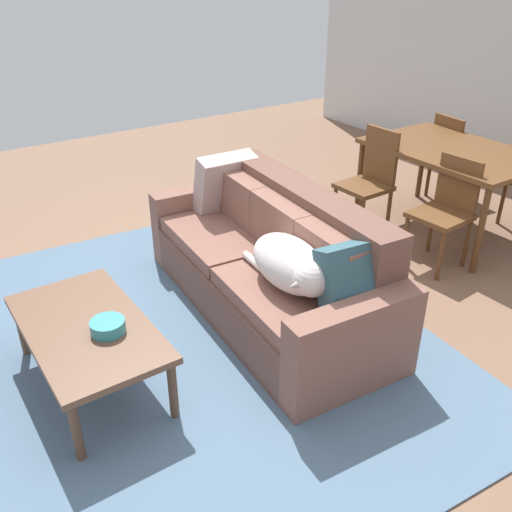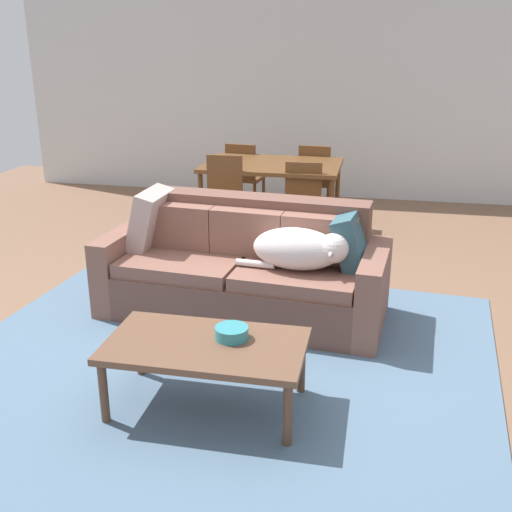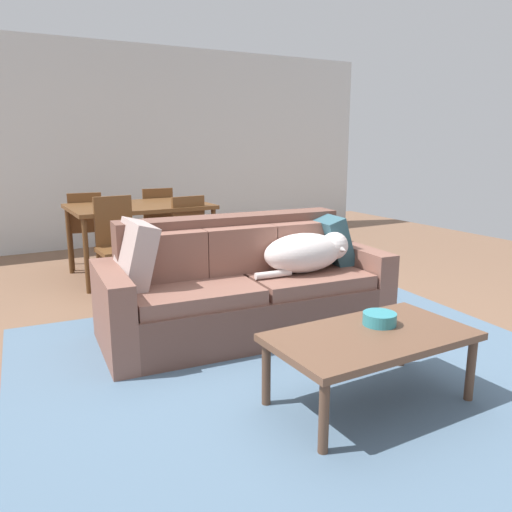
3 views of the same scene
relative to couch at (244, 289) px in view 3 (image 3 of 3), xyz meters
The scene contains 14 objects.
ground_plane 0.38m from the couch, 50.82° to the right, with size 10.00×10.00×0.00m, color brown.
back_partition 4.00m from the couch, 88.36° to the left, with size 8.00×0.12×2.70m, color silver.
area_rug 0.97m from the couch, 90.32° to the right, with size 3.54×3.36×0.01m, color slate.
couch is the anchor object (origin of this frame).
dog_on_left_cushion 0.56m from the couch, 22.10° to the right, with size 0.81×0.40×0.30m.
throw_pillow_by_left_arm 0.87m from the couch, behind, with size 0.16×0.46×0.46m, color #B69E99.
throw_pillow_by_right_arm 0.86m from the couch, ahead, with size 0.15×0.40×0.40m, color #315662.
coffee_table 1.34m from the couch, 86.78° to the right, with size 1.12×0.62×0.42m.
bowl_on_coffee_table 1.28m from the couch, 80.64° to the right, with size 0.19×0.19×0.07m, color teal.
dining_table 2.09m from the couch, 94.46° to the left, with size 1.43×0.97×0.77m.
dining_chair_near_left 1.58m from the couch, 110.69° to the left, with size 0.41×0.41×0.93m.
dining_chair_near_right 1.54m from the couch, 81.19° to the left, with size 0.42×0.42×0.88m.
dining_chair_far_left 2.73m from the couch, 102.92° to the left, with size 0.44×0.44×0.87m.
dining_chair_far_right 2.70m from the couch, 84.99° to the left, with size 0.43×0.43×0.88m.
Camera 3 is at (-1.89, -3.18, 1.46)m, focal length 36.14 mm.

